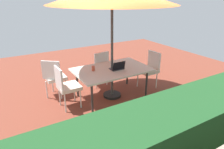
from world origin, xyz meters
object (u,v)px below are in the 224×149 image
dining_table (112,71)px  chair_southeast (54,76)px  chair_east (66,85)px  laptop (118,68)px  chair_west (150,68)px  chair_south (99,66)px  cup (93,68)px

dining_table → chair_southeast: 1.41m
chair_east → laptop: (-1.23, 0.15, 0.22)m
chair_west → chair_east: size_ratio=1.00×
chair_east → chair_south: (-1.17, -0.71, 0.00)m
chair_west → laptop: bearing=-88.9°
chair_southeast → dining_table: bearing=-171.9°
chair_west → chair_southeast: size_ratio=1.00×
chair_west → cup: 1.61m
chair_west → laptop: (1.06, 0.07, 0.22)m
dining_table → laptop: size_ratio=5.51×
dining_table → cup: bearing=-15.2°
dining_table → cup: size_ratio=15.59×
laptop → chair_west: bearing=-175.0°
chair_west → chair_south: bearing=-128.0°
dining_table → chair_west: (-1.15, 0.03, -0.13)m
chair_west → cup: bearing=-98.2°
chair_west → cup: chair_west is taller
laptop → cup: laptop is taller
chair_south → laptop: size_ratio=3.02×
dining_table → laptop: laptop is taller
chair_west → chair_south: size_ratio=1.00×
dining_table → cup: (0.44, -0.12, 0.11)m
dining_table → chair_east: 1.15m
dining_table → chair_west: chair_west is taller
chair_west → chair_south: (1.12, -0.79, 0.00)m
cup → laptop: bearing=157.1°
dining_table → chair_south: 0.77m
chair_east → chair_southeast: (0.07, -0.65, 0.00)m
cup → dining_table: bearing=164.8°
chair_east → laptop: bearing=-98.4°
chair_southeast → cup: 1.00m
chair_east → dining_table: bearing=-93.7°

